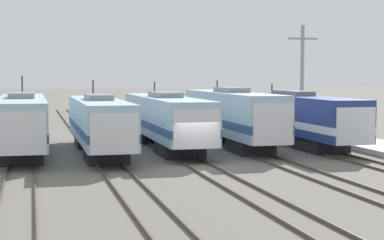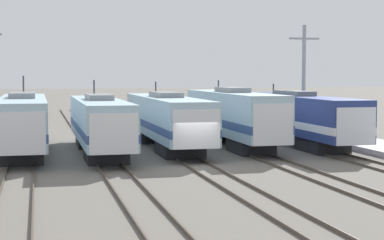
% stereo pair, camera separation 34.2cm
% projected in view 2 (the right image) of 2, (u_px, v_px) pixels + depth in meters
% --- Properties ---
extents(ground_plane, '(400.00, 400.00, 0.00)m').
position_uv_depth(ground_plane, '(197.00, 166.00, 36.95)').
color(ground_plane, '#666059').
extents(rail_pair_far_left, '(1.50, 120.00, 0.15)m').
position_uv_depth(rail_pair_far_left, '(20.00, 170.00, 34.63)').
color(rail_pair_far_left, '#4C4238').
rests_on(rail_pair_far_left, ground_plane).
extents(rail_pair_center_left, '(1.51, 120.00, 0.15)m').
position_uv_depth(rail_pair_center_left, '(112.00, 167.00, 35.79)').
color(rail_pair_center_left, '#4C4238').
rests_on(rail_pair_center_left, ground_plane).
extents(rail_pair_center, '(1.51, 120.00, 0.15)m').
position_uv_depth(rail_pair_center, '(197.00, 164.00, 36.95)').
color(rail_pair_center, '#4C4238').
rests_on(rail_pair_center, ground_plane).
extents(rail_pair_center_right, '(1.51, 120.00, 0.15)m').
position_uv_depth(rail_pair_center_right, '(278.00, 162.00, 38.11)').
color(rail_pair_center_right, '#4C4238').
rests_on(rail_pair_center_right, ground_plane).
extents(rail_pair_far_right, '(1.50, 120.00, 0.15)m').
position_uv_depth(rail_pair_far_right, '(353.00, 159.00, 39.26)').
color(rail_pair_far_right, '#4C4238').
rests_on(rail_pair_far_right, ground_plane).
extents(locomotive_far_left, '(3.04, 18.06, 5.16)m').
position_uv_depth(locomotive_far_left, '(23.00, 122.00, 42.27)').
color(locomotive_far_left, '#232326').
rests_on(locomotive_far_left, ground_plane).
extents(locomotive_center_left, '(2.92, 16.80, 4.85)m').
position_uv_depth(locomotive_center_left, '(100.00, 123.00, 42.12)').
color(locomotive_center_left, '#232326').
rests_on(locomotive_center_left, ground_plane).
extents(locomotive_center, '(3.10, 18.16, 4.69)m').
position_uv_depth(locomotive_center, '(167.00, 120.00, 45.31)').
color(locomotive_center, '#232326').
rests_on(locomotive_center, ground_plane).
extents(locomotive_center_right, '(2.84, 16.84, 4.80)m').
position_uv_depth(locomotive_center_right, '(234.00, 116.00, 46.33)').
color(locomotive_center_right, '#232326').
rests_on(locomotive_center_right, ground_plane).
extents(locomotive_far_right, '(2.86, 19.57, 4.48)m').
position_uv_depth(locomotive_far_right, '(297.00, 117.00, 47.74)').
color(locomotive_far_right, black).
rests_on(locomotive_far_right, ground_plane).
extents(catenary_tower_right, '(2.60, 0.31, 9.31)m').
position_uv_depth(catenary_tower_right, '(304.00, 79.00, 52.93)').
color(catenary_tower_right, gray).
rests_on(catenary_tower_right, ground_plane).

